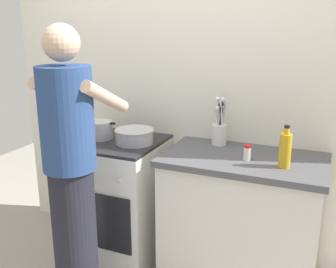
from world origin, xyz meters
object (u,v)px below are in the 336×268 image
stove_range (120,199)px  utensil_crock (220,130)px  mixing_bowl (134,135)px  oil_bottle (285,150)px  pot (100,130)px  spice_bottle (247,153)px  person (71,175)px

stove_range → utensil_crock: size_ratio=2.71×
mixing_bowl → oil_bottle: (1.01, -0.08, 0.05)m
stove_range → oil_bottle: (1.15, -0.09, 0.56)m
mixing_bowl → pot: bearing=178.9°
oil_bottle → stove_range: bearing=175.6°
pot → utensil_crock: size_ratio=0.74×
oil_bottle → spice_bottle: bearing=169.4°
mixing_bowl → utensil_crock: (0.55, 0.20, 0.05)m
mixing_bowl → spice_bottle: 0.79m
stove_range → spice_bottle: spice_bottle is taller
person → stove_range: bearing=93.3°
pot → stove_range: bearing=1.2°
stove_range → oil_bottle: 1.28m
pot → oil_bottle: bearing=-3.8°
utensil_crock → oil_bottle: utensil_crock is taller
stove_range → person: person is taller
mixing_bowl → spice_bottle: size_ratio=2.85×
stove_range → person: size_ratio=0.53×
stove_range → spice_bottle: 1.05m
oil_bottle → person: person is taller
stove_range → mixing_bowl: size_ratio=3.31×
stove_range → mixing_bowl: bearing=-3.3°
pot → mixing_bowl: (0.28, -0.01, -0.01)m
stove_range → utensil_crock: (0.69, 0.19, 0.55)m
stove_range → pot: bearing=-178.8°
stove_range → utensil_crock: utensil_crock is taller
mixing_bowl → spice_bottle: mixing_bowl is taller
mixing_bowl → stove_range: bearing=176.7°
spice_bottle → person: 1.05m
mixing_bowl → utensil_crock: utensil_crock is taller
pot → utensil_crock: 0.85m
stove_range → oil_bottle: oil_bottle is taller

